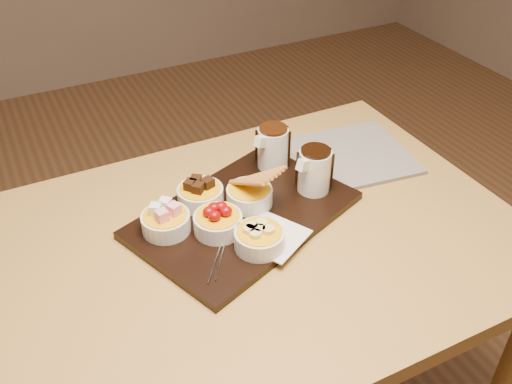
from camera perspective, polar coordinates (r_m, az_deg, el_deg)
name	(u,v)px	position (r m, az deg, el deg)	size (l,w,h in m)	color
dining_table	(235,277)	(1.24, -2.08, -8.52)	(1.20, 0.80, 0.75)	#B08741
serving_board	(244,215)	(1.22, -1.25, -2.29)	(0.46, 0.30, 0.02)	black
napkin	(273,236)	(1.16, 1.67, -4.44)	(0.12, 0.12, 0.00)	white
bowl_marshmallows	(166,223)	(1.17, -8.99, -3.04)	(0.10, 0.10, 0.04)	white
bowl_cake	(200,196)	(1.24, -5.57, -0.37)	(0.10, 0.10, 0.04)	white
bowl_strawberries	(218,223)	(1.16, -3.81, -3.14)	(0.10, 0.10, 0.04)	white
bowl_biscotti	(250,196)	(1.23, -0.65, -0.44)	(0.10, 0.10, 0.04)	white
bowl_bananas	(259,239)	(1.12, 0.34, -4.75)	(0.10, 0.10, 0.04)	white
pitcher_dark_chocolate	(314,171)	(1.26, 5.86, 2.10)	(0.07, 0.07, 0.10)	silver
pitcher_milk_chocolate	(273,148)	(1.34, 1.70, 4.41)	(0.07, 0.07, 0.10)	silver
fondue_skewers	(224,237)	(1.15, -3.26, -4.50)	(0.26, 0.03, 0.01)	silver
newspaper	(342,157)	(1.43, 8.64, 3.45)	(0.32, 0.26, 0.01)	beige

